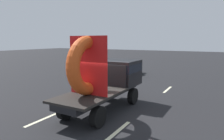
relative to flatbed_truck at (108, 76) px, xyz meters
name	(u,v)px	position (x,y,z in m)	size (l,w,h in m)	color
ground_plane	(101,111)	(-0.07, -0.51, -1.66)	(120.00, 120.00, 0.00)	black
flatbed_truck	(108,76)	(0.00, 0.00, 0.00)	(2.02, 5.44, 3.60)	black
distant_sedan	(128,68)	(-3.39, 9.75, -1.00)	(1.63, 3.80, 1.24)	black
lane_dash_left_near	(45,118)	(-1.70, -2.56, -1.66)	(2.16, 0.16, 0.01)	beige
lane_dash_left_far	(125,84)	(-1.70, 5.57, -1.66)	(2.37, 0.16, 0.01)	beige
lane_dash_right_near	(111,136)	(1.70, -2.62, -1.66)	(2.97, 0.16, 0.01)	beige
lane_dash_right_far	(168,90)	(1.70, 5.39, -1.66)	(2.01, 0.16, 0.01)	beige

